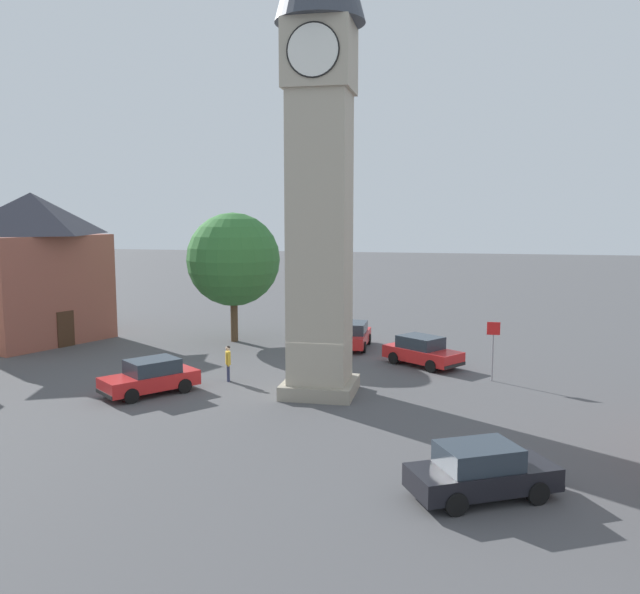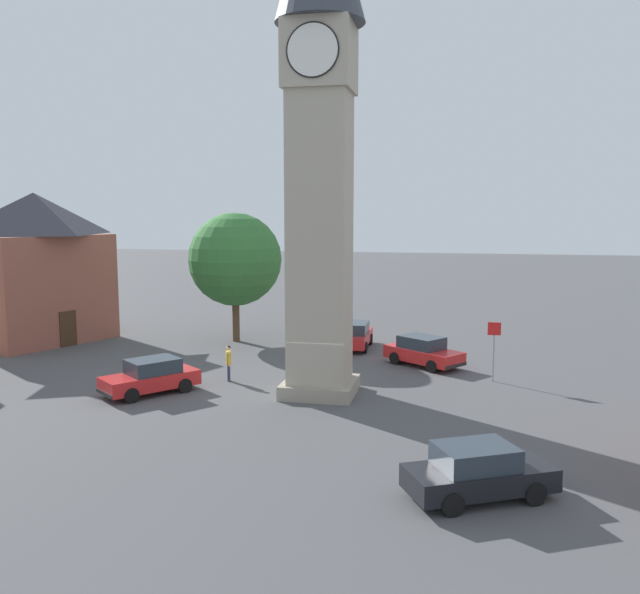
{
  "view_description": "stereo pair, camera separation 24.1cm",
  "coord_description": "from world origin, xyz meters",
  "px_view_note": "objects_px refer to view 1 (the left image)",
  "views": [
    {
      "loc": [
        5.6,
        -27.59,
        7.92
      ],
      "look_at": [
        0.0,
        0.0,
        4.26
      ],
      "focal_mm": 37.25,
      "sensor_mm": 36.0,
      "label": 1
    },
    {
      "loc": [
        5.84,
        -27.54,
        7.92
      ],
      "look_at": [
        0.0,
        0.0,
        4.26
      ],
      "focal_mm": 37.25,
      "sensor_mm": 36.0,
      "label": 2
    }
  ],
  "objects_px": {
    "tree": "(233,260)",
    "building_shop_left": "(34,267)",
    "car_white_side": "(353,335)",
    "car_blue_kerb": "(482,471)",
    "car_silver_kerb": "(422,351)",
    "pedestrian": "(228,360)",
    "clock_tower": "(320,83)",
    "road_sign": "(493,341)",
    "car_red_corner": "(150,377)"
  },
  "relations": [
    {
      "from": "car_red_corner",
      "to": "road_sign",
      "type": "xyz_separation_m",
      "value": [
        14.7,
        5.27,
        1.14
      ]
    },
    {
      "from": "pedestrian",
      "to": "road_sign",
      "type": "xyz_separation_m",
      "value": [
        12.11,
        2.51,
        0.89
      ]
    },
    {
      "from": "car_blue_kerb",
      "to": "car_red_corner",
      "type": "relative_size",
      "value": 1.04
    },
    {
      "from": "car_red_corner",
      "to": "tree",
      "type": "distance_m",
      "value": 12.73
    },
    {
      "from": "pedestrian",
      "to": "building_shop_left",
      "type": "relative_size",
      "value": 0.18
    },
    {
      "from": "car_blue_kerb",
      "to": "road_sign",
      "type": "distance_m",
      "value": 13.32
    },
    {
      "from": "car_silver_kerb",
      "to": "tree",
      "type": "relative_size",
      "value": 0.55
    },
    {
      "from": "car_silver_kerb",
      "to": "pedestrian",
      "type": "xyz_separation_m",
      "value": [
        -8.73,
        -4.99,
        0.25
      ]
    },
    {
      "from": "pedestrian",
      "to": "road_sign",
      "type": "distance_m",
      "value": 12.4
    },
    {
      "from": "car_silver_kerb",
      "to": "building_shop_left",
      "type": "relative_size",
      "value": 0.45
    },
    {
      "from": "car_blue_kerb",
      "to": "pedestrian",
      "type": "relative_size",
      "value": 2.63
    },
    {
      "from": "car_white_side",
      "to": "building_shop_left",
      "type": "height_order",
      "value": "building_shop_left"
    },
    {
      "from": "clock_tower",
      "to": "pedestrian",
      "type": "height_order",
      "value": "clock_tower"
    },
    {
      "from": "tree",
      "to": "road_sign",
      "type": "relative_size",
      "value": 2.8
    },
    {
      "from": "pedestrian",
      "to": "building_shop_left",
      "type": "height_order",
      "value": "building_shop_left"
    },
    {
      "from": "car_blue_kerb",
      "to": "car_white_side",
      "type": "height_order",
      "value": "same"
    },
    {
      "from": "car_white_side",
      "to": "tree",
      "type": "relative_size",
      "value": 0.53
    },
    {
      "from": "car_white_side",
      "to": "road_sign",
      "type": "xyz_separation_m",
      "value": [
        7.55,
        -6.16,
        1.14
      ]
    },
    {
      "from": "clock_tower",
      "to": "pedestrian",
      "type": "relative_size",
      "value": 13.27
    },
    {
      "from": "clock_tower",
      "to": "building_shop_left",
      "type": "height_order",
      "value": "clock_tower"
    },
    {
      "from": "car_white_side",
      "to": "car_red_corner",
      "type": "bearing_deg",
      "value": -122.02
    },
    {
      "from": "tree",
      "to": "building_shop_left",
      "type": "height_order",
      "value": "building_shop_left"
    },
    {
      "from": "tree",
      "to": "building_shop_left",
      "type": "relative_size",
      "value": 0.83
    },
    {
      "from": "car_silver_kerb",
      "to": "car_white_side",
      "type": "height_order",
      "value": "same"
    },
    {
      "from": "car_white_side",
      "to": "building_shop_left",
      "type": "bearing_deg",
      "value": -174.45
    },
    {
      "from": "car_silver_kerb",
      "to": "car_red_corner",
      "type": "height_order",
      "value": "same"
    },
    {
      "from": "car_blue_kerb",
      "to": "clock_tower",
      "type": "bearing_deg",
      "value": 124.44
    },
    {
      "from": "car_silver_kerb",
      "to": "pedestrian",
      "type": "distance_m",
      "value": 10.06
    },
    {
      "from": "clock_tower",
      "to": "building_shop_left",
      "type": "xyz_separation_m",
      "value": [
        -19.24,
        8.06,
        -8.56
      ]
    },
    {
      "from": "building_shop_left",
      "to": "car_red_corner",
      "type": "bearing_deg",
      "value": -38.52
    },
    {
      "from": "car_silver_kerb",
      "to": "road_sign",
      "type": "height_order",
      "value": "road_sign"
    },
    {
      "from": "clock_tower",
      "to": "tree",
      "type": "distance_m",
      "value": 15.24
    },
    {
      "from": "clock_tower",
      "to": "car_blue_kerb",
      "type": "relative_size",
      "value": 5.05
    },
    {
      "from": "car_silver_kerb",
      "to": "car_blue_kerb",
      "type": "bearing_deg",
      "value": -81.32
    },
    {
      "from": "clock_tower",
      "to": "car_blue_kerb",
      "type": "height_order",
      "value": "clock_tower"
    },
    {
      "from": "car_white_side",
      "to": "pedestrian",
      "type": "height_order",
      "value": "pedestrian"
    },
    {
      "from": "tree",
      "to": "building_shop_left",
      "type": "xyz_separation_m",
      "value": [
        -11.76,
        -2.44,
        -0.41
      ]
    },
    {
      "from": "building_shop_left",
      "to": "car_white_side",
      "type": "bearing_deg",
      "value": 5.55
    },
    {
      "from": "clock_tower",
      "to": "road_sign",
      "type": "height_order",
      "value": "clock_tower"
    },
    {
      "from": "car_white_side",
      "to": "pedestrian",
      "type": "xyz_separation_m",
      "value": [
        -4.56,
        -8.67,
        0.25
      ]
    },
    {
      "from": "car_blue_kerb",
      "to": "car_silver_kerb",
      "type": "distance_m",
      "value": 15.89
    },
    {
      "from": "car_red_corner",
      "to": "car_white_side",
      "type": "relative_size",
      "value": 1.03
    },
    {
      "from": "tree",
      "to": "pedestrian",
      "type": "bearing_deg",
      "value": -72.94
    },
    {
      "from": "road_sign",
      "to": "tree",
      "type": "bearing_deg",
      "value": 155.75
    },
    {
      "from": "tree",
      "to": "car_red_corner",
      "type": "bearing_deg",
      "value": -88.8
    },
    {
      "from": "car_red_corner",
      "to": "building_shop_left",
      "type": "relative_size",
      "value": 0.45
    },
    {
      "from": "car_blue_kerb",
      "to": "car_red_corner",
      "type": "xyz_separation_m",
      "value": [
        -13.71,
        7.96,
        0.0
      ]
    },
    {
      "from": "car_silver_kerb",
      "to": "pedestrian",
      "type": "bearing_deg",
      "value": -150.25
    },
    {
      "from": "building_shop_left",
      "to": "road_sign",
      "type": "bearing_deg",
      "value": -9.14
    },
    {
      "from": "car_white_side",
      "to": "tree",
      "type": "xyz_separation_m",
      "value": [
        -7.39,
        0.58,
        4.25
      ]
    }
  ]
}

